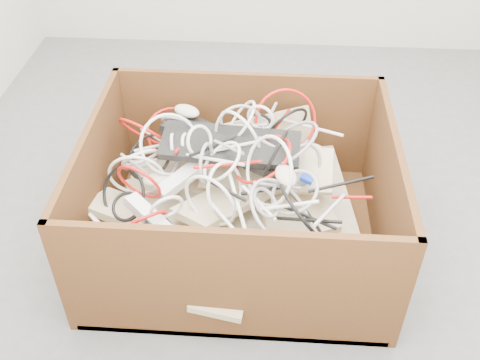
# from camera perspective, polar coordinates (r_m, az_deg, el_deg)

# --- Properties ---
(ground) EXTENTS (3.00, 3.00, 0.00)m
(ground) POSITION_cam_1_polar(r_m,az_deg,el_deg) (2.43, 3.08, -2.20)
(ground) COLOR #535355
(ground) RESTS_ON ground
(cardboard_box) EXTENTS (1.10, 0.92, 0.51)m
(cardboard_box) POSITION_cam_1_polar(r_m,az_deg,el_deg) (2.16, -0.43, -3.66)
(cardboard_box) COLOR #3F200F
(cardboard_box) RESTS_ON ground
(keyboard_pile) EXTENTS (0.95, 0.89, 0.34)m
(keyboard_pile) POSITION_cam_1_polar(r_m,az_deg,el_deg) (2.08, -0.26, -0.60)
(keyboard_pile) COLOR tan
(keyboard_pile) RESTS_ON cardboard_box
(mice_scatter) EXTENTS (0.70, 0.71, 0.19)m
(mice_scatter) POSITION_cam_1_polar(r_m,az_deg,el_deg) (2.00, -1.66, 1.13)
(mice_scatter) COLOR beige
(mice_scatter) RESTS_ON keyboard_pile
(power_strip_left) EXTENTS (0.24, 0.23, 0.12)m
(power_strip_left) POSITION_cam_1_polar(r_m,az_deg,el_deg) (2.02, -4.90, 0.97)
(power_strip_left) COLOR silver
(power_strip_left) RESTS_ON keyboard_pile
(power_strip_right) EXTENTS (0.23, 0.20, 0.08)m
(power_strip_right) POSITION_cam_1_polar(r_m,az_deg,el_deg) (1.85, -8.77, -4.11)
(power_strip_right) COLOR silver
(power_strip_right) RESTS_ON keyboard_pile
(vga_plug) EXTENTS (0.06, 0.06, 0.03)m
(vga_plug) POSITION_cam_1_polar(r_m,az_deg,el_deg) (2.01, 6.88, 0.21)
(vga_plug) COLOR #0C31BE
(vga_plug) RESTS_ON keyboard_pile
(cable_tangle) EXTENTS (1.01, 0.81, 0.43)m
(cable_tangle) POSITION_cam_1_polar(r_m,az_deg,el_deg) (2.00, -1.88, 1.97)
(cable_tangle) COLOR #B7110D
(cable_tangle) RESTS_ON keyboard_pile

